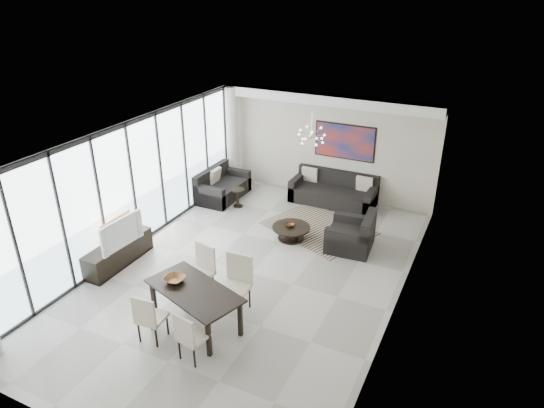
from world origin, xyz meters
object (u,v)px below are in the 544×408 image
Objects in this scene: tv_console at (118,253)px; television at (118,232)px; dining_table at (194,294)px; coffee_table at (291,232)px; sofa_main at (334,193)px.

tv_console is 0.62m from television.
television is 0.57× the size of dining_table.
coffee_table is 0.52× the size of tv_console.
sofa_main reaches higher than tv_console.
television is 2.65m from dining_table.
coffee_table is 0.39× the size of sofa_main.
television reaches higher than coffee_table.
dining_table is at bearing -94.42° from coffee_table.
coffee_table is at bearing -95.77° from sofa_main.
sofa_main is at bearing 85.04° from dining_table.
coffee_table is 3.64m from dining_table.
television is at bearing -135.69° from coffee_table.
sofa_main is 2.05× the size of television.
dining_table reaches higher than coffee_table.
television reaches higher than dining_table.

